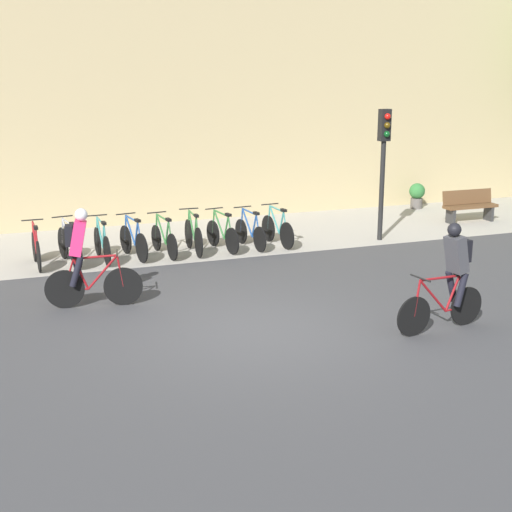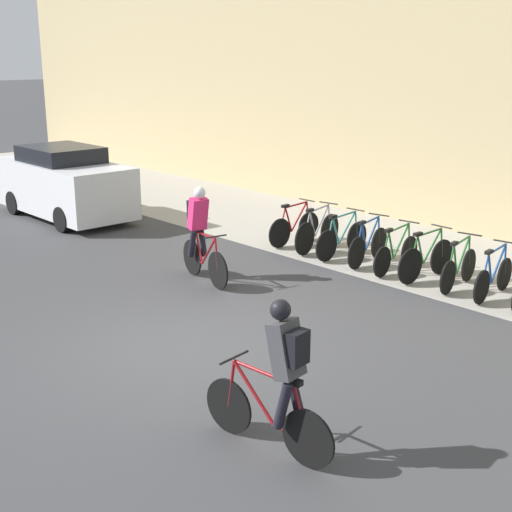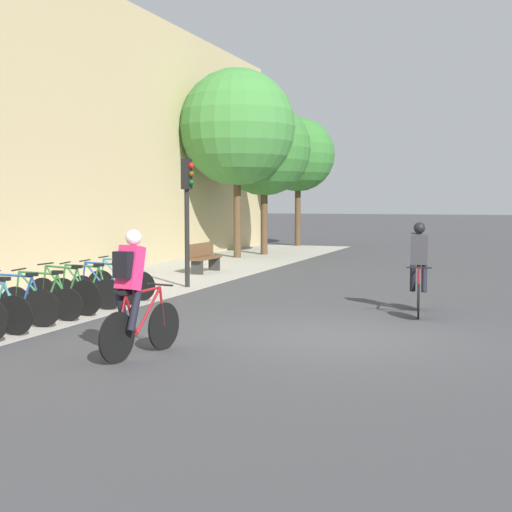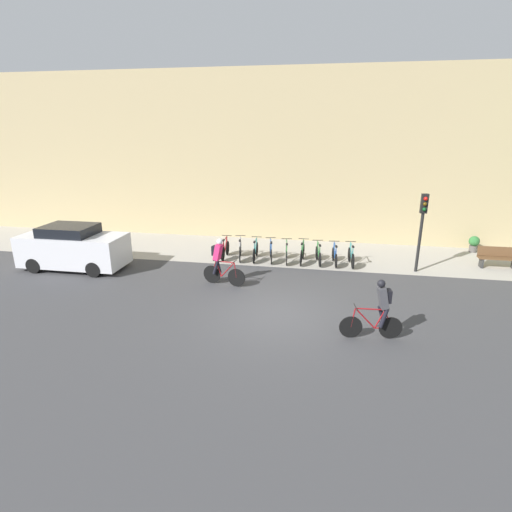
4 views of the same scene
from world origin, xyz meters
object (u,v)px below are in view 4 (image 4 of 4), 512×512
object	(u,v)px
parked_bike_3	(271,252)
parked_bike_7	(335,256)
traffic_light_pole	(422,218)
parked_bike_0	(225,250)
parked_bike_6	(318,255)
bench	(498,257)
parked_car	(73,248)
potted_plant	(474,243)
parked_bike_8	(351,256)
cyclist_grey	(379,307)
parked_bike_4	(287,253)
parked_bike_2	(255,251)
cyclist_pink	(220,260)
parked_bike_1	(240,250)
parked_bike_5	(302,253)

from	to	relation	value
parked_bike_3	parked_bike_7	bearing A→B (deg)	-0.03
traffic_light_pole	parked_bike_0	bearing A→B (deg)	177.38
parked_bike_0	parked_bike_6	bearing A→B (deg)	-0.01
bench	parked_bike_0	bearing A→B (deg)	-176.48
parked_car	potted_plant	bearing A→B (deg)	17.48
parked_bike_0	parked_car	xyz separation A→B (m)	(-5.89, -2.47, 0.50)
parked_bike_8	bench	distance (m)	6.13
cyclist_grey	potted_plant	distance (m)	10.82
parked_bike_4	parked_bike_7	bearing A→B (deg)	0.02
parked_bike_7	parked_bike_3	bearing A→B (deg)	179.97
parked_bike_3	parked_bike_6	distance (m)	2.10
parked_bike_0	parked_car	distance (m)	6.40
parked_bike_3	parked_bike_6	xyz separation A→B (m)	(2.10, -0.00, -0.01)
parked_bike_4	traffic_light_pole	xyz separation A→B (m)	(5.41, -0.37, 1.86)
traffic_light_pole	potted_plant	size ratio (longest dim) A/B	4.12
cyclist_grey	parked_bike_4	bearing A→B (deg)	116.88
traffic_light_pole	parked_bike_4	bearing A→B (deg)	176.06
bench	parked_car	xyz separation A→B (m)	(-17.57, -3.19, 0.43)
parked_bike_8	parked_car	size ratio (longest dim) A/B	0.37
parked_bike_0	parked_bike_2	bearing A→B (deg)	-0.04
traffic_light_pole	cyclist_grey	bearing A→B (deg)	-110.13
parked_bike_6	parked_bike_8	world-z (taller)	parked_bike_8
parked_bike_6	parked_bike_8	distance (m)	1.40
cyclist_pink	parked_bike_1	distance (m)	3.20
parked_bike_5	parked_car	bearing A→B (deg)	-165.26
parked_bike_6	parked_bike_8	xyz separation A→B (m)	(1.40, 0.00, 0.01)
parked_bike_4	traffic_light_pole	size ratio (longest dim) A/B	0.51
parked_bike_3	parked_bike_4	xyz separation A→B (m)	(0.70, -0.00, -0.01)
parked_bike_7	bench	world-z (taller)	parked_bike_7
parked_car	parked_bike_0	bearing A→B (deg)	22.75
parked_bike_4	parked_bike_5	size ratio (longest dim) A/B	0.98
cyclist_grey	bench	xyz separation A→B (m)	(5.66, 7.07, -0.48)
parked_bike_3	bench	xyz separation A→B (m)	(9.58, 0.72, 0.07)
parked_bike_3	potted_plant	bearing A→B (deg)	17.73
traffic_light_pole	parked_bike_6	bearing A→B (deg)	174.67
parked_bike_7	parked_bike_8	bearing A→B (deg)	0.10
parked_bike_4	parked_bike_6	distance (m)	1.40
cyclist_pink	parked_bike_2	xyz separation A→B (m)	(0.79, 3.16, -0.55)
parked_bike_0	potted_plant	distance (m)	11.83
parked_bike_0	parked_bike_1	xyz separation A→B (m)	(0.70, 0.00, 0.02)
traffic_light_pole	parked_bike_5	bearing A→B (deg)	175.45
traffic_light_pole	parked_bike_8	bearing A→B (deg)	171.84
parked_bike_6	parked_bike_7	xyz separation A→B (m)	(0.70, -0.00, -0.01)
parked_bike_2	parked_bike_6	size ratio (longest dim) A/B	1.07
cyclist_grey	parked_bike_6	distance (m)	6.64
parked_bike_4	parked_bike_8	distance (m)	2.80
parked_bike_1	parked_bike_6	distance (m)	3.50
parked_bike_5	parked_bike_1	bearing A→B (deg)	180.00
parked_bike_0	parked_bike_3	size ratio (longest dim) A/B	1.01
parked_bike_0	parked_car	size ratio (longest dim) A/B	0.38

